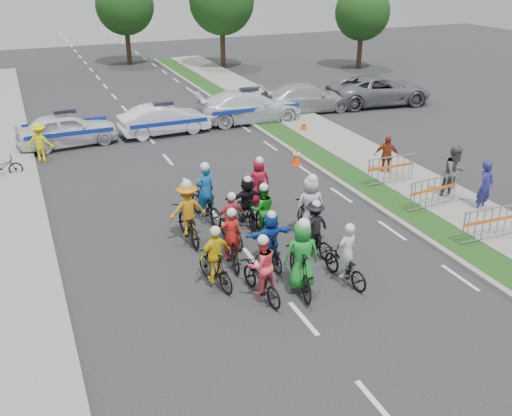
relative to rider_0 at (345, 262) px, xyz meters
name	(u,v)px	position (x,y,z in m)	size (l,w,h in m)	color
ground	(303,319)	(-1.71, -1.03, -0.57)	(90.00, 90.00, 0.00)	#28282B
curb_right	(369,202)	(3.39, 3.97, -0.51)	(0.20, 60.00, 0.12)	gray
grass_strip	(387,199)	(4.09, 3.97, -0.51)	(1.20, 60.00, 0.11)	#174516
sidewalk_right	(429,191)	(5.89, 3.97, -0.50)	(2.40, 60.00, 0.13)	gray
rider_0	(345,262)	(0.00, 0.00, 0.00)	(0.79, 1.73, 1.70)	black
rider_1	(301,263)	(-1.24, 0.06, 0.22)	(0.95, 2.02, 2.05)	black
rider_2	(261,274)	(-2.26, 0.16, 0.09)	(0.81, 1.79, 1.77)	black
rider_3	(215,263)	(-3.10, 1.12, 0.10)	(0.92, 1.69, 1.72)	black
rider_4	(314,232)	(-0.02, 1.66, 0.09)	(1.01, 1.71, 1.66)	black
rider_5	(270,242)	(-1.42, 1.51, 0.14)	(1.32, 1.58, 1.66)	black
rider_6	(231,246)	(-2.36, 1.99, 0.00)	(0.78, 1.73, 1.71)	black
rider_7	(309,213)	(0.33, 2.58, 0.22)	(0.92, 2.00, 2.04)	black
rider_8	(263,217)	(-0.93, 3.12, 0.09)	(0.92, 1.81, 1.76)	black
rider_9	(231,224)	(-1.93, 3.08, 0.08)	(0.85, 1.60, 1.66)	black
rider_10	(188,217)	(-3.01, 3.79, 0.19)	(1.08, 1.91, 1.95)	black
rider_11	(247,204)	(-1.04, 4.07, 0.14)	(1.32, 1.58, 1.66)	black
rider_12	(205,201)	(-2.10, 4.91, 0.08)	(0.98, 2.02, 1.97)	black
rider_13	(258,188)	(-0.19, 5.15, 0.14)	(0.82, 1.77, 1.81)	black
police_car_0	(67,129)	(-5.20, 14.48, 0.16)	(1.71, 4.25, 1.45)	white
police_car_1	(164,120)	(-0.89, 14.53, 0.11)	(1.44, 4.12, 1.36)	white
police_car_2	(249,106)	(3.53, 14.93, 0.20)	(2.15, 5.29, 1.54)	white
civilian_sedan	(307,98)	(7.08, 15.58, 0.16)	(2.04, 5.01, 1.45)	#ACACB1
civilian_suv	(379,90)	(11.48, 15.37, 0.22)	(2.62, 5.67, 1.58)	slate
spectator_0	(485,187)	(6.43, 2.02, 0.30)	(0.63, 0.41, 1.72)	navy
spectator_1	(454,173)	(6.16, 3.18, 0.39)	(0.93, 0.73, 1.92)	#4F4F53
spectator_2	(386,156)	(5.41, 6.00, 0.22)	(0.92, 0.38, 1.57)	#94371B
marshal_hiviz	(40,142)	(-6.43, 12.77, 0.23)	(1.03, 0.59, 1.60)	yellow
barrier_0	(490,225)	(4.99, 0.22, -0.01)	(2.00, 0.50, 1.12)	#A5A8AD
barrier_1	(433,194)	(4.99, 2.76, -0.01)	(2.00, 0.50, 1.12)	#A5A8AD
barrier_2	(391,171)	(4.99, 5.08, -0.01)	(2.00, 0.50, 1.12)	#A5A8AD
cone_0	(296,157)	(2.84, 8.38, -0.22)	(0.40, 0.40, 0.70)	#F24C0C
cone_1	(304,125)	(5.21, 12.27, -0.22)	(0.40, 0.40, 0.70)	#F24C0C
parked_bike	(1,167)	(-7.97, 11.47, -0.16)	(0.53, 1.53, 0.80)	black
tree_1	(222,2)	(7.29, 28.97, 3.97)	(4.55, 4.55, 6.82)	#382619
tree_2	(362,13)	(16.29, 24.97, 3.27)	(3.85, 3.85, 5.77)	#382619
tree_4	(125,6)	(1.29, 32.97, 3.62)	(4.20, 4.20, 6.30)	#382619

